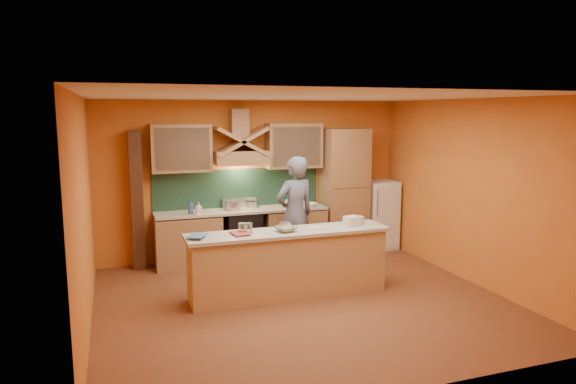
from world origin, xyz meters
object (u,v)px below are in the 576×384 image
object	(u,v)px
fridge	(379,215)
stove	(242,236)
mixing_bowl	(286,229)
kitchen_scale	(285,227)
person	(295,214)

from	to	relation	value
fridge	stove	bearing A→B (deg)	180.00
mixing_bowl	stove	bearing A→B (deg)	94.34
kitchen_scale	mixing_bowl	world-z (taller)	kitchen_scale
stove	mixing_bowl	world-z (taller)	mixing_bowl
kitchen_scale	mixing_bowl	distance (m)	0.08
mixing_bowl	person	bearing A→B (deg)	64.24
fridge	person	xyz separation A→B (m)	(-2.02, -0.84, 0.30)
fridge	person	bearing A→B (deg)	-157.47
fridge	kitchen_scale	world-z (taller)	fridge
person	kitchen_scale	size ratio (longest dim) A/B	16.02
stove	fridge	world-z (taller)	fridge
person	fridge	bearing A→B (deg)	-170.33
kitchen_scale	mixing_bowl	bearing A→B (deg)	-120.53
kitchen_scale	mixing_bowl	size ratio (longest dim) A/B	0.40
stove	kitchen_scale	bearing A→B (deg)	-85.09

